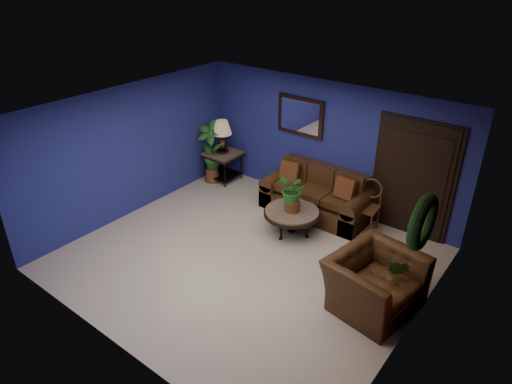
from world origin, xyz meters
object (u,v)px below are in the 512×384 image
Objects in this scene: sofa at (317,198)px; end_table at (223,159)px; coffee_table at (292,213)px; table_lamp at (222,133)px; side_chair at (369,202)px; armchair at (374,282)px.

sofa is 2.90× the size of end_table.
coffee_table is 2.68m from table_lamp.
table_lamp is at bearing 177.25° from side_chair.
sofa is at bearing 57.63° from armchair.
side_chair reaches higher than armchair.
end_table is 1.03× the size of table_lamp.
armchair is at bearing -24.63° from coffee_table.
end_table is at bearing 177.25° from side_chair.
side_chair reaches higher than coffee_table.
table_lamp is at bearing -179.33° from sofa.
end_table is (-2.42, 0.87, 0.12)m from coffee_table.
sofa reaches higher than coffee_table.
armchair is at bearing -22.06° from table_lamp.
coffee_table is 0.82× the size of armchair.
coffee_table is at bearing -89.78° from sofa.
table_lamp is 4.85m from armchair.
table_lamp is (0.00, 0.00, 0.61)m from end_table.
armchair is (2.03, -1.83, 0.10)m from sofa.
end_table is 3.45m from side_chair.
sofa is 2.43m from end_table.
sofa is at bearing 90.22° from coffee_table.
sofa is 0.91m from coffee_table.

